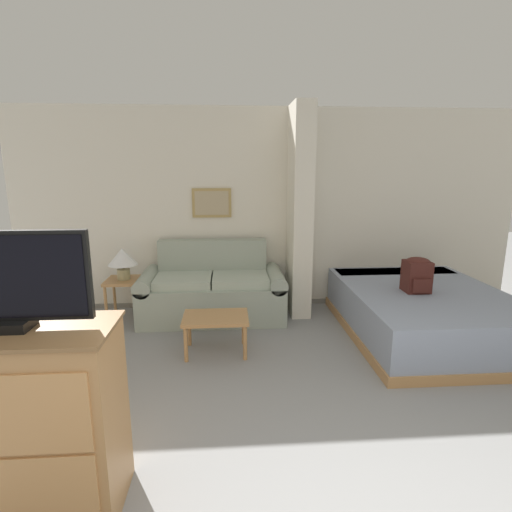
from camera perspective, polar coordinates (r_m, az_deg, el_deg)
The scene contains 10 objects.
wall_back at distance 5.35m, azimuth 2.17°, elevation 6.59°, with size 6.65×0.16×2.60m.
wall_partition_pillar at distance 5.04m, azimuth 6.25°, elevation 6.23°, with size 0.24×0.60×2.60m.
couch at distance 5.04m, azimuth -6.22°, elevation -4.96°, with size 1.78×0.84×0.94m.
coffee_table at distance 4.08m, azimuth -5.77°, elevation -9.21°, with size 0.65×0.45×0.39m.
side_table at distance 5.11m, azimuth -18.26°, elevation -4.15°, with size 0.42×0.42×0.53m.
table_lamp at distance 5.03m, azimuth -18.53°, elevation -0.33°, with size 0.35×0.35×0.38m.
tv_dresser at distance 2.59m, azimuth -30.64°, elevation -19.82°, with size 1.04×0.49×1.05m.
tv at distance 2.30m, azimuth -32.74°, elevation -3.05°, with size 0.86×0.16×0.50m.
bed at distance 4.90m, azimuth 22.77°, elevation -7.30°, with size 1.69×2.18×0.52m.
backpack at distance 4.67m, azimuth 22.00°, elevation -2.41°, with size 0.26×0.26×0.38m.
Camera 1 is at (-0.59, -1.06, 1.83)m, focal length 28.00 mm.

